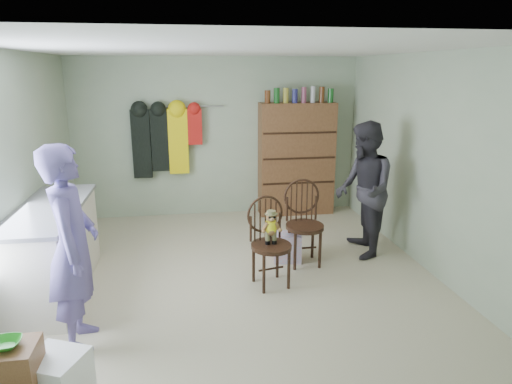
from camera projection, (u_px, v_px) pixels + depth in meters
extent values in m
plane|color=beige|center=(237.00, 277.00, 5.21)|extent=(5.00, 5.00, 0.00)
plane|color=#AAB99B|center=(218.00, 138.00, 7.27)|extent=(4.50, 0.00, 4.50)
plane|color=#AAB99B|center=(12.00, 178.00, 4.54)|extent=(0.00, 5.00, 5.00)
plane|color=#AAB99B|center=(430.00, 164.00, 5.23)|extent=(0.00, 5.00, 5.00)
plane|color=white|center=(235.00, 49.00, 4.56)|extent=(5.00, 5.00, 0.00)
cube|color=silver|center=(53.00, 251.00, 4.80)|extent=(0.60, 1.80, 0.90)
cube|color=slate|center=(48.00, 209.00, 4.67)|extent=(0.64, 1.86, 0.04)
cylinder|color=#99999E|center=(73.00, 258.00, 4.39)|extent=(0.02, 0.02, 0.14)
cylinder|color=#99999E|center=(91.00, 228.00, 5.25)|extent=(0.02, 0.02, 0.14)
cube|color=brown|center=(11.00, 382.00, 3.07)|extent=(0.38, 0.32, 0.54)
imported|color=green|center=(5.00, 344.00, 2.99)|extent=(0.20, 0.20, 0.05)
cube|color=white|center=(56.00, 379.00, 3.23)|extent=(0.50, 0.49, 0.36)
cylinder|color=#3C2215|center=(271.00, 246.00, 4.92)|extent=(0.52, 0.52, 0.04)
cylinder|color=#3C2215|center=(264.00, 274.00, 4.80)|extent=(0.03, 0.03, 0.43)
cylinder|color=#3C2215|center=(289.00, 270.00, 4.90)|extent=(0.03, 0.03, 0.43)
cylinder|color=#3C2215|center=(254.00, 263.00, 5.06)|extent=(0.03, 0.03, 0.43)
cylinder|color=#3C2215|center=(277.00, 259.00, 5.17)|extent=(0.03, 0.03, 0.43)
torus|color=#3C2215|center=(265.00, 214.00, 4.99)|extent=(0.42, 0.12, 0.42)
cylinder|color=#3C2215|center=(251.00, 229.00, 4.96)|extent=(0.03, 0.03, 0.29)
cylinder|color=#3C2215|center=(280.00, 225.00, 5.08)|extent=(0.03, 0.03, 0.29)
cylinder|color=#FDF91F|center=(271.00, 226.00, 4.88)|extent=(0.12, 0.12, 0.11)
cylinder|color=#475128|center=(271.00, 236.00, 4.91)|extent=(0.07, 0.07, 0.17)
sphere|color=#9E7042|center=(271.00, 217.00, 4.85)|extent=(0.11, 0.11, 0.11)
cylinder|color=#475128|center=(271.00, 212.00, 4.84)|extent=(0.09, 0.09, 0.04)
cube|color=black|center=(272.00, 218.00, 4.80)|extent=(0.08, 0.01, 0.02)
cylinder|color=#3C2215|center=(305.00, 227.00, 5.47)|extent=(0.46, 0.46, 0.05)
cylinder|color=#3C2215|center=(295.00, 252.00, 5.36)|extent=(0.04, 0.04, 0.46)
cylinder|color=#3C2215|center=(320.00, 250.00, 5.41)|extent=(0.04, 0.04, 0.46)
cylinder|color=#3C2215|center=(289.00, 242.00, 5.66)|extent=(0.04, 0.04, 0.46)
cylinder|color=#3C2215|center=(313.00, 241.00, 5.71)|extent=(0.04, 0.04, 0.46)
torus|color=#3C2215|center=(302.00, 196.00, 5.56)|extent=(0.44, 0.03, 0.44)
cylinder|color=#3C2215|center=(287.00, 209.00, 5.56)|extent=(0.03, 0.03, 0.30)
cylinder|color=#3C2215|center=(316.00, 208.00, 5.61)|extent=(0.03, 0.03, 0.30)
cube|color=#E57281|center=(287.00, 247.00, 5.64)|extent=(0.38, 0.32, 0.35)
imported|color=#63569E|center=(73.00, 248.00, 3.77)|extent=(0.47, 0.67, 1.75)
imported|color=#2D2B33|center=(364.00, 190.00, 5.66)|extent=(0.76, 0.91, 1.70)
cube|color=brown|center=(296.00, 159.00, 7.36)|extent=(1.20, 0.38, 1.80)
cube|color=#3C2215|center=(299.00, 183.00, 7.27)|extent=(1.16, 0.02, 0.03)
cube|color=#3C2215|center=(299.00, 158.00, 7.17)|extent=(1.16, 0.02, 0.03)
cube|color=#3C2215|center=(300.00, 133.00, 7.07)|extent=(1.16, 0.02, 0.03)
cylinder|color=#592D14|center=(267.00, 97.00, 6.93)|extent=(0.09, 0.09, 0.20)
cylinder|color=#19591E|center=(277.00, 96.00, 6.95)|extent=(0.09, 0.09, 0.23)
cylinder|color=#A59933|center=(286.00, 96.00, 6.97)|extent=(0.08, 0.08, 0.23)
cylinder|color=navy|center=(295.00, 96.00, 7.00)|extent=(0.09, 0.09, 0.21)
cylinder|color=#8C3F59|center=(304.00, 95.00, 7.01)|extent=(0.08, 0.08, 0.24)
cylinder|color=#B2B2B7|center=(313.00, 95.00, 7.04)|extent=(0.07, 0.07, 0.25)
cylinder|color=#592D14|center=(322.00, 95.00, 7.06)|extent=(0.08, 0.08, 0.24)
cylinder|color=#19591E|center=(331.00, 96.00, 7.08)|extent=(0.09, 0.09, 0.22)
cylinder|color=#99999E|center=(191.00, 106.00, 7.02)|extent=(1.00, 0.02, 0.02)
cube|color=black|center=(141.00, 144.00, 6.99)|extent=(0.28, 0.10, 1.05)
cube|color=black|center=(160.00, 140.00, 7.02)|extent=(0.26, 0.10, 0.95)
cube|color=yellow|center=(178.00, 142.00, 7.07)|extent=(0.30, 0.10, 1.00)
cube|color=red|center=(195.00, 127.00, 7.05)|extent=(0.22, 0.10, 0.55)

